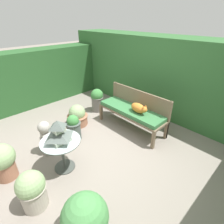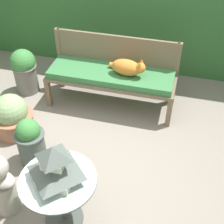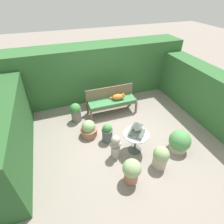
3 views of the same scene
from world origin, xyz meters
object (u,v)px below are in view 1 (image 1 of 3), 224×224
(potted_plant_hedge_corner, at_px, (97,99))
(patio_table, at_px, (61,147))
(potted_plant_table_far, at_px, (2,161))
(potted_plant_bench_left, at_px, (85,219))
(garden_bench, at_px, (131,112))
(pagoda_birdhouse, at_px, (59,133))
(garden_bust, at_px, (46,138))
(potted_plant_path_edge, at_px, (77,116))
(potted_plant_bench_right, at_px, (74,127))
(cat, at_px, (139,108))
(potted_plant_table_near, at_px, (32,190))

(potted_plant_hedge_corner, bearing_deg, patio_table, -55.12)
(potted_plant_table_far, bearing_deg, potted_plant_bench_left, 15.26)
(patio_table, distance_m, potted_plant_hedge_corner, 2.16)
(potted_plant_bench_left, bearing_deg, garden_bench, 117.95)
(garden_bench, distance_m, potted_plant_bench_left, 2.41)
(pagoda_birdhouse, distance_m, garden_bust, 0.69)
(potted_plant_path_edge, xyz_separation_m, potted_plant_table_far, (0.54, -1.75, 0.12))
(patio_table, height_order, potted_plant_path_edge, patio_table)
(potted_plant_hedge_corner, height_order, potted_plant_bench_right, potted_plant_hedge_corner)
(cat, xyz_separation_m, pagoda_birdhouse, (-0.19, -1.76, 0.13))
(garden_bust, bearing_deg, patio_table, 9.55)
(garden_bench, bearing_deg, potted_plant_bench_left, -62.05)
(garden_bench, distance_m, potted_plant_table_near, 2.45)
(garden_bench, distance_m, potted_plant_hedge_corner, 1.22)
(garden_bust, height_order, potted_plant_path_edge, garden_bust)
(cat, distance_m, potted_plant_bench_left, 2.32)
(potted_plant_hedge_corner, relative_size, potted_plant_table_near, 1.05)
(potted_plant_table_near, bearing_deg, garden_bench, 98.45)
(garden_bust, height_order, potted_plant_bench_right, garden_bust)
(potted_plant_path_edge, bearing_deg, potted_plant_hedge_corner, 105.36)
(potted_plant_hedge_corner, height_order, potted_plant_table_near, potted_plant_hedge_corner)
(potted_plant_table_near, bearing_deg, garden_bust, 144.87)
(cat, height_order, potted_plant_bench_left, cat)
(potted_plant_table_far, bearing_deg, potted_plant_hedge_corner, 106.69)
(patio_table, relative_size, potted_plant_bench_right, 1.12)
(potted_plant_path_edge, xyz_separation_m, potted_plant_table_near, (1.36, -1.62, 0.09))
(cat, bearing_deg, patio_table, -89.07)
(cat, distance_m, potted_plant_table_far, 2.64)
(garden_bust, bearing_deg, potted_plant_bench_right, 99.71)
(garden_bust, xyz_separation_m, potted_plant_hedge_corner, (-0.67, 1.79, -0.01))
(cat, height_order, potted_plant_table_far, cat)
(potted_plant_hedge_corner, distance_m, potted_plant_table_near, 2.89)
(patio_table, bearing_deg, potted_plant_path_edge, 136.31)
(pagoda_birdhouse, height_order, potted_plant_bench_right, pagoda_birdhouse)
(potted_plant_hedge_corner, height_order, potted_plant_bench_left, potted_plant_hedge_corner)
(potted_plant_table_near, bearing_deg, pagoda_birdhouse, 117.76)
(potted_plant_path_edge, bearing_deg, potted_plant_table_near, -50.05)
(pagoda_birdhouse, relative_size, potted_plant_bench_right, 0.65)
(potted_plant_hedge_corner, distance_m, potted_plant_path_edge, 0.84)
(patio_table, relative_size, potted_plant_hedge_corner, 1.01)
(potted_plant_bench_left, relative_size, potted_plant_path_edge, 1.14)
(garden_bench, bearing_deg, cat, -4.76)
(potted_plant_table_near, bearing_deg, potted_plant_table_far, -170.94)
(garden_bust, xyz_separation_m, potted_plant_table_near, (0.90, -0.64, -0.03))
(patio_table, xyz_separation_m, potted_plant_table_far, (-0.47, -0.78, -0.11))
(garden_bust, bearing_deg, potted_plant_table_far, -75.28)
(pagoda_birdhouse, xyz_separation_m, potted_plant_table_near, (0.34, -0.65, -0.43))
(potted_plant_bench_right, bearing_deg, pagoda_birdhouse, -45.45)
(patio_table, xyz_separation_m, potted_plant_bench_right, (-0.58, 0.59, -0.17))
(cat, height_order, garden_bust, cat)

